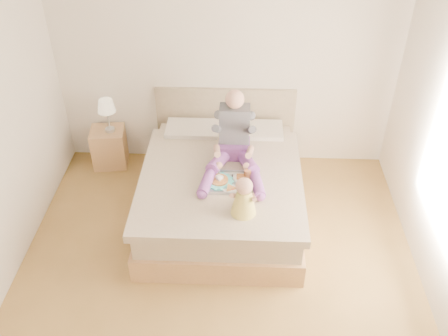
{
  "coord_description": "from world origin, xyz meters",
  "views": [
    {
      "loc": [
        0.2,
        -3.21,
        3.84
      ],
      "look_at": [
        0.03,
        0.91,
        0.71
      ],
      "focal_mm": 40.0,
      "sensor_mm": 36.0,
      "label": 1
    }
  ],
  "objects_px": {
    "bed": "(222,186)",
    "nightstand": "(109,147)",
    "adult": "(234,143)",
    "tray": "(229,181)",
    "baby": "(244,199)"
  },
  "relations": [
    {
      "from": "tray",
      "to": "nightstand",
      "type": "bearing_deg",
      "value": 144.43
    },
    {
      "from": "adult",
      "to": "baby",
      "type": "distance_m",
      "value": 0.83
    },
    {
      "from": "adult",
      "to": "tray",
      "type": "bearing_deg",
      "value": -95.5
    },
    {
      "from": "bed",
      "to": "nightstand",
      "type": "bearing_deg",
      "value": 151.31
    },
    {
      "from": "adult",
      "to": "baby",
      "type": "relative_size",
      "value": 2.37
    },
    {
      "from": "nightstand",
      "to": "adult",
      "type": "relative_size",
      "value": 0.52
    },
    {
      "from": "nightstand",
      "to": "baby",
      "type": "bearing_deg",
      "value": -48.89
    },
    {
      "from": "adult",
      "to": "baby",
      "type": "bearing_deg",
      "value": -81.02
    },
    {
      "from": "baby",
      "to": "nightstand",
      "type": "bearing_deg",
      "value": 149.88
    },
    {
      "from": "bed",
      "to": "tray",
      "type": "distance_m",
      "value": 0.45
    },
    {
      "from": "adult",
      "to": "nightstand",
      "type": "bearing_deg",
      "value": 156.35
    },
    {
      "from": "bed",
      "to": "nightstand",
      "type": "relative_size",
      "value": 4.37
    },
    {
      "from": "bed",
      "to": "nightstand",
      "type": "xyz_separation_m",
      "value": [
        -1.45,
        0.8,
        -0.07
      ]
    },
    {
      "from": "bed",
      "to": "tray",
      "type": "xyz_separation_m",
      "value": [
        0.08,
        -0.3,
        0.32
      ]
    },
    {
      "from": "adult",
      "to": "bed",
      "type": "bearing_deg",
      "value": -147.15
    }
  ]
}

